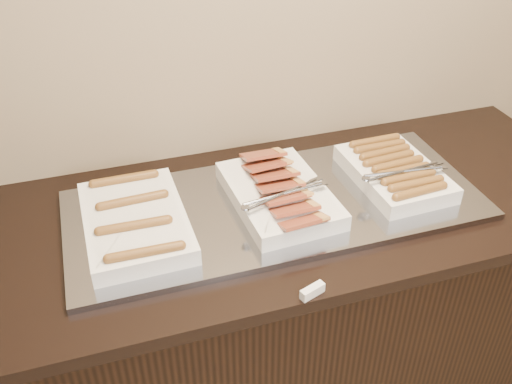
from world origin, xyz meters
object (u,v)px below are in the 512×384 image
(warming_tray, at_px, (276,205))
(dish_left, at_px, (135,221))
(counter, at_px, (272,314))
(dish_right, at_px, (395,172))
(dish_center, at_px, (279,194))

(warming_tray, xyz_separation_m, dish_left, (-0.40, -0.00, 0.04))
(counter, bearing_deg, dish_left, -180.00)
(counter, xyz_separation_m, dish_right, (0.39, -0.00, 0.50))
(dish_center, height_order, dish_right, dish_center)
(warming_tray, xyz_separation_m, dish_right, (0.38, -0.00, 0.04))
(dish_center, bearing_deg, warming_tray, 152.06)
(dish_left, relative_size, dish_center, 0.98)
(warming_tray, height_order, dish_right, dish_right)
(dish_left, height_order, dish_center, dish_center)
(warming_tray, bearing_deg, dish_right, -0.60)
(counter, xyz_separation_m, dish_center, (0.01, -0.00, 0.50))
(warming_tray, relative_size, dish_right, 3.31)
(warming_tray, distance_m, dish_center, 0.04)
(counter, relative_size, dish_left, 5.08)
(warming_tray, distance_m, dish_right, 0.38)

